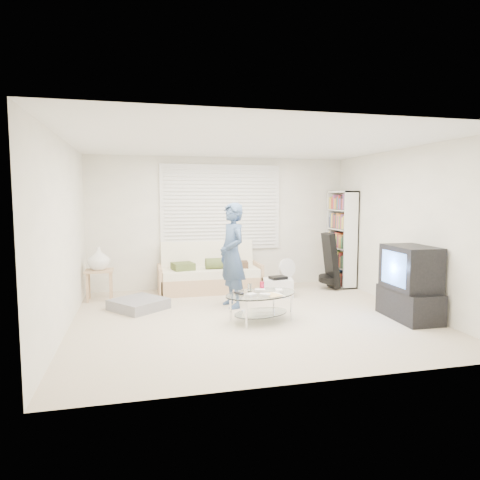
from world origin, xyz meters
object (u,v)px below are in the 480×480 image
object	(u,v)px
futon_sofa	(210,275)
tv_unit	(410,284)
coffee_table	(261,298)
bookshelf	(341,239)

from	to	relation	value
futon_sofa	tv_unit	distance (m)	3.51
tv_unit	coffee_table	bearing A→B (deg)	169.68
bookshelf	coffee_table	bearing A→B (deg)	-138.05
coffee_table	futon_sofa	bearing A→B (deg)	100.57
tv_unit	coffee_table	size ratio (longest dim) A/B	0.86
futon_sofa	tv_unit	world-z (taller)	tv_unit
bookshelf	coffee_table	size ratio (longest dim) A/B	1.51
futon_sofa	bookshelf	size ratio (longest dim) A/B	1.01
tv_unit	bookshelf	bearing A→B (deg)	86.99
bookshelf	coffee_table	distance (m)	3.05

